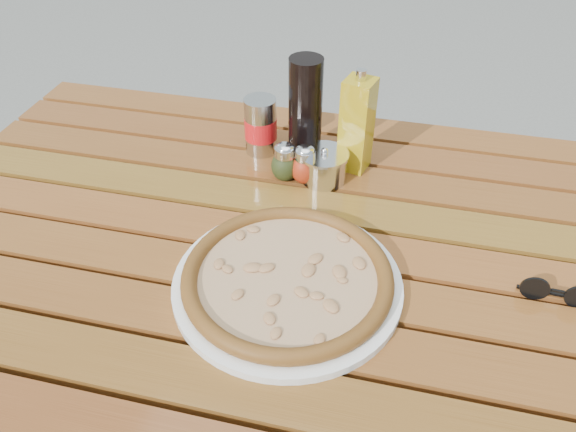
% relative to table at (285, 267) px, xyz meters
% --- Properties ---
extents(table, '(1.40, 0.90, 0.75)m').
position_rel_table_xyz_m(table, '(0.00, 0.00, 0.00)').
color(table, '#39220C').
rests_on(table, ground).
extents(plate, '(0.46, 0.46, 0.01)m').
position_rel_table_xyz_m(plate, '(0.03, -0.12, 0.08)').
color(plate, white).
rests_on(plate, table).
extents(pizza, '(0.37, 0.37, 0.03)m').
position_rel_table_xyz_m(pizza, '(0.03, -0.12, 0.10)').
color(pizza, beige).
rests_on(pizza, plate).
extents(pepper_shaker, '(0.06, 0.06, 0.08)m').
position_rel_table_xyz_m(pepper_shaker, '(-0.00, 0.17, 0.11)').
color(pepper_shaker, red).
rests_on(pepper_shaker, table).
extents(oregano_shaker, '(0.07, 0.07, 0.08)m').
position_rel_table_xyz_m(oregano_shaker, '(-0.04, 0.17, 0.11)').
color(oregano_shaker, '#313B17').
rests_on(oregano_shaker, table).
extents(dark_bottle, '(0.07, 0.07, 0.22)m').
position_rel_table_xyz_m(dark_bottle, '(-0.02, 0.24, 0.19)').
color(dark_bottle, black).
rests_on(dark_bottle, table).
extents(soda_can, '(0.07, 0.07, 0.12)m').
position_rel_table_xyz_m(soda_can, '(-0.11, 0.26, 0.13)').
color(soda_can, '#B9B9BD').
rests_on(soda_can, table).
extents(olive_oil_cruet, '(0.07, 0.07, 0.21)m').
position_rel_table_xyz_m(olive_oil_cruet, '(0.08, 0.24, 0.17)').
color(olive_oil_cruet, '#B39413').
rests_on(olive_oil_cruet, table).
extents(parmesan_tin, '(0.12, 0.12, 0.07)m').
position_rel_table_xyz_m(parmesan_tin, '(0.03, 0.19, 0.11)').
color(parmesan_tin, silver).
rests_on(parmesan_tin, table).
extents(sunglasses, '(0.11, 0.03, 0.04)m').
position_rel_table_xyz_m(sunglasses, '(0.44, -0.05, 0.09)').
color(sunglasses, black).
rests_on(sunglasses, table).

